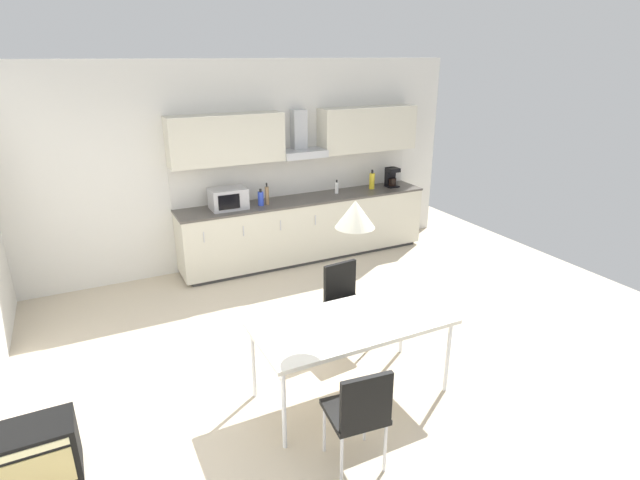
# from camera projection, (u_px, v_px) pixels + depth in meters

# --- Properties ---
(ground_plane) EXTENTS (8.62, 8.27, 0.02)m
(ground_plane) POSITION_uv_depth(u_px,v_px,m) (324.00, 357.00, 5.07)
(ground_plane) COLOR beige
(wall_back) EXTENTS (6.89, 0.10, 2.83)m
(wall_back) POSITION_uv_depth(u_px,v_px,m) (233.00, 166.00, 6.93)
(wall_back) COLOR silver
(wall_back) RESTS_ON ground_plane
(kitchen_counter) EXTENTS (3.73, 0.62, 0.92)m
(kitchen_counter) POSITION_uv_depth(u_px,v_px,m) (306.00, 228.00, 7.36)
(kitchen_counter) COLOR #333333
(kitchen_counter) RESTS_ON ground_plane
(backsplash_tile) EXTENTS (3.71, 0.02, 0.56)m
(backsplash_tile) POSITION_uv_depth(u_px,v_px,m) (298.00, 175.00, 7.35)
(backsplash_tile) COLOR silver
(backsplash_tile) RESTS_ON kitchen_counter
(upper_wall_cabinets) EXTENTS (3.71, 0.40, 0.64)m
(upper_wall_cabinets) POSITION_uv_depth(u_px,v_px,m) (301.00, 134.00, 7.00)
(upper_wall_cabinets) COLOR beige
(microwave) EXTENTS (0.48, 0.35, 0.28)m
(microwave) POSITION_uv_depth(u_px,v_px,m) (228.00, 199.00, 6.67)
(microwave) COLOR #ADADB2
(microwave) RESTS_ON kitchen_counter
(coffee_maker) EXTENTS (0.18, 0.19, 0.30)m
(coffee_maker) POSITION_uv_depth(u_px,v_px,m) (391.00, 177.00, 7.80)
(coffee_maker) COLOR black
(coffee_maker) RESTS_ON kitchen_counter
(bottle_white) EXTENTS (0.06, 0.06, 0.21)m
(bottle_white) POSITION_uv_depth(u_px,v_px,m) (337.00, 188.00, 7.43)
(bottle_white) COLOR white
(bottle_white) RESTS_ON kitchen_counter
(bottle_yellow) EXTENTS (0.08, 0.08, 0.30)m
(bottle_yellow) POSITION_uv_depth(u_px,v_px,m) (372.00, 181.00, 7.66)
(bottle_yellow) COLOR yellow
(bottle_yellow) RESTS_ON kitchen_counter
(bottle_blue) EXTENTS (0.08, 0.08, 0.23)m
(bottle_blue) POSITION_uv_depth(u_px,v_px,m) (261.00, 198.00, 6.83)
(bottle_blue) COLOR blue
(bottle_blue) RESTS_ON kitchen_counter
(bottle_brown) EXTENTS (0.06, 0.06, 0.30)m
(bottle_brown) POSITION_uv_depth(u_px,v_px,m) (267.00, 195.00, 6.86)
(bottle_brown) COLOR brown
(bottle_brown) RESTS_ON kitchen_counter
(dining_table) EXTENTS (1.70, 0.82, 0.74)m
(dining_table) POSITION_uv_depth(u_px,v_px,m) (352.00, 325.00, 4.27)
(dining_table) COLOR silver
(dining_table) RESTS_ON ground_plane
(chair_near_left) EXTENTS (0.44, 0.44, 0.87)m
(chair_near_left) POSITION_uv_depth(u_px,v_px,m) (360.00, 410.00, 3.51)
(chair_near_left) COLOR black
(chair_near_left) RESTS_ON ground_plane
(chair_far_right) EXTENTS (0.44, 0.44, 0.87)m
(chair_far_right) POSITION_uv_depth(u_px,v_px,m) (345.00, 296.00, 5.15)
(chair_far_right) COLOR black
(chair_far_right) RESTS_ON ground_plane
(guitar_amp) EXTENTS (0.52, 0.37, 0.44)m
(guitar_amp) POSITION_uv_depth(u_px,v_px,m) (39.00, 453.00, 3.54)
(guitar_amp) COLOR black
(guitar_amp) RESTS_ON ground_plane
(pendant_lamp) EXTENTS (0.32, 0.32, 0.22)m
(pendant_lamp) POSITION_uv_depth(u_px,v_px,m) (355.00, 214.00, 3.92)
(pendant_lamp) COLOR silver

